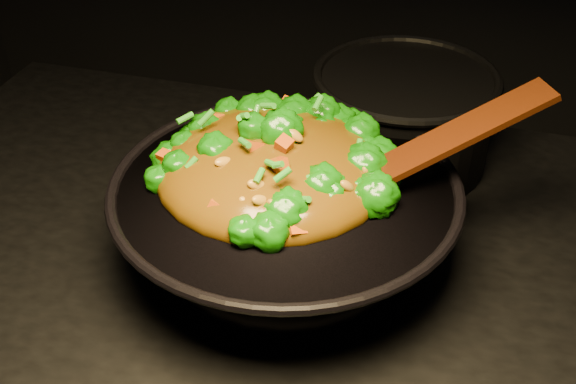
% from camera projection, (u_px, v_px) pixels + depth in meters
% --- Properties ---
extents(wok, '(0.45, 0.45, 0.10)m').
position_uv_depth(wok, '(286.00, 224.00, 0.81)').
color(wok, black).
rests_on(wok, stovetop).
extents(stir_fry, '(0.33, 0.33, 0.09)m').
position_uv_depth(stir_fry, '(273.00, 137.00, 0.77)').
color(stir_fry, '#126307').
rests_on(stir_fry, wok).
extents(spatula, '(0.24, 0.17, 0.11)m').
position_uv_depth(spatula, '(431.00, 148.00, 0.75)').
color(spatula, '#331003').
rests_on(spatula, wok).
extents(back_pot, '(0.27, 0.27, 0.13)m').
position_uv_depth(back_pot, '(402.00, 117.00, 0.97)').
color(back_pot, black).
rests_on(back_pot, stovetop).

